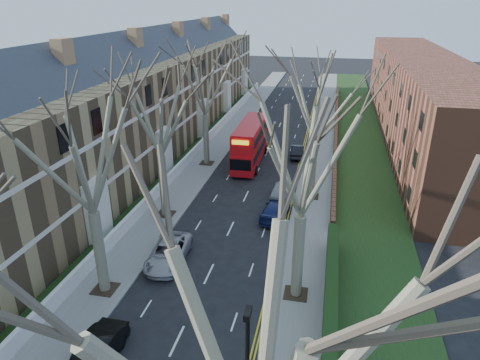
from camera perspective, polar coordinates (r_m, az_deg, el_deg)
The scene contains 18 objects.
pavement_left at distance 56.10m, azimuth -1.56°, elevation 6.16°, with size 3.00×102.00×0.12m, color slate.
pavement_right at distance 54.62m, azimuth 10.82°, elevation 5.27°, with size 3.00×102.00×0.12m, color slate.
terrace_left at distance 49.83m, azimuth -12.57°, elevation 9.95°, with size 9.70×78.00×13.60m.
flats_right at distance 58.23m, azimuth 22.84°, elevation 10.02°, with size 13.97×54.00×10.00m.
front_wall_left at distance 49.04m, azimuth -5.66°, elevation 4.20°, with size 0.30×78.00×1.00m.
grass_verge_right at distance 54.71m, azimuth 15.55°, elevation 4.96°, with size 6.00×102.00×0.06m.
tree_left_mid at distance 23.87m, azimuth -20.22°, elevation 4.87°, with size 10.50×10.50×14.71m.
tree_left_far at distance 32.49m, azimuth -10.99°, elevation 9.90°, with size 10.15×10.15×14.22m.
tree_left_dist at distance 43.51m, azimuth -4.83°, elevation 13.96°, with size 10.50×10.50×14.71m.
tree_right_near at distance 9.77m, azimuth 2.34°, elevation -19.54°, with size 10.85×10.85×15.20m.
tree_right_mid at distance 22.22m, azimuth 8.68°, elevation 4.76°, with size 10.50×10.50×14.71m.
tree_right_far at distance 35.84m, azimuth 10.34°, elevation 11.17°, with size 10.15×10.15×14.22m.
double_decker_bus at distance 45.58m, azimuth 1.39°, elevation 4.79°, with size 2.72×10.22×4.29m.
car_left_mid at distance 23.19m, azimuth -18.79°, elevation -21.16°, with size 1.54×4.40×1.45m, color black.
car_left_far at distance 29.48m, azimuth -9.50°, elevation -9.53°, with size 2.33×5.06×1.41m, color #9F9FA4.
car_right_near at distance 34.68m, azimuth 4.69°, elevation -4.06°, with size 1.82×4.47×1.30m, color navy.
car_right_mid at distance 38.01m, azimuth 5.49°, elevation -1.41°, with size 1.73×4.30×1.46m, color gray.
car_right_far at distance 48.24m, azimuth 7.64°, elevation 3.85°, with size 1.43×4.11×1.36m, color black.
Camera 1 is at (6.85, -13.08, 16.48)m, focal length 32.00 mm.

